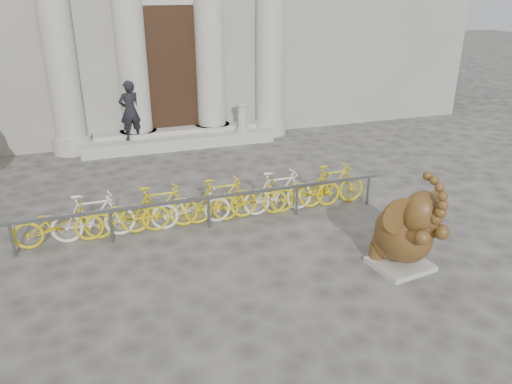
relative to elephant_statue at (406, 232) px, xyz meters
name	(u,v)px	position (x,y,z in m)	size (l,w,h in m)	color
ground	(291,318)	(-2.49, -0.75, -0.72)	(80.00, 80.00, 0.00)	#474442
entrance_steps	(179,140)	(-2.49, 8.65, -0.54)	(6.00, 1.20, 0.36)	#A8A59E
elephant_statue	(406,232)	(0.00, 0.00, 0.00)	(1.32, 1.53, 1.98)	#A8A59E
bike_rack	(206,202)	(-2.96, 2.93, -0.22)	(8.00, 0.53, 1.00)	slate
pedestrian	(130,111)	(-3.92, 8.57, 0.54)	(0.66, 0.43, 1.80)	black
balustrade_post	(242,118)	(-0.47, 8.35, 0.08)	(0.39, 0.39, 0.96)	#A8A59E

